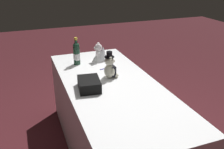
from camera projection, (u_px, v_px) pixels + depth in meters
The scene contains 6 objects.
reception_table at pixel (112, 120), 2.51m from camera, with size 2.02×0.86×0.79m, color white.
teddy_bear_groom at pixel (110, 68), 2.46m from camera, with size 0.15×0.14×0.27m.
teddy_bear_bride at pixel (100, 53), 2.90m from camera, with size 0.17×0.20×0.21m.
champagne_bottle at pixel (77, 53), 2.79m from camera, with size 0.08×0.08×0.31m.
signing_pen at pixel (106, 68), 2.71m from camera, with size 0.03×0.16×0.01m.
gift_case_black at pixel (89, 84), 2.25m from camera, with size 0.28×0.22×0.10m.
Camera 1 is at (-1.99, 0.74, 1.82)m, focal length 40.12 mm.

